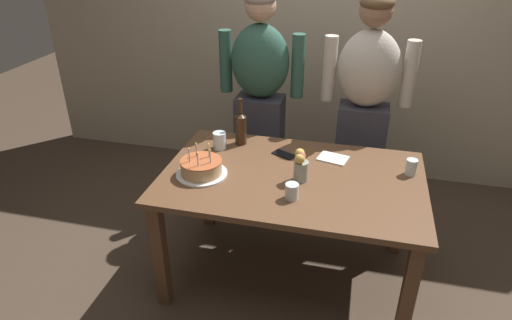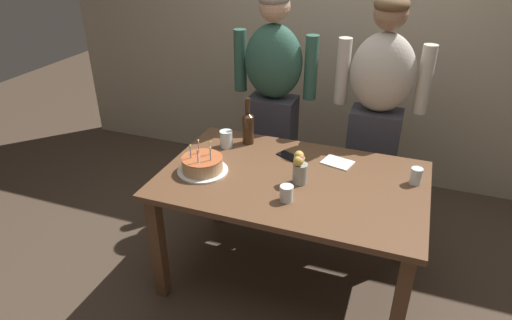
# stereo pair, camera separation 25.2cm
# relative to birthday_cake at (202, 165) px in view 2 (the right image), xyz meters

# --- Properties ---
(ground_plane) EXTENTS (10.00, 10.00, 0.00)m
(ground_plane) POSITION_rel_birthday_cake_xyz_m (0.51, 0.12, -0.78)
(ground_plane) COLOR #47382B
(back_wall) EXTENTS (5.20, 0.10, 2.60)m
(back_wall) POSITION_rel_birthday_cake_xyz_m (0.51, 1.67, 0.52)
(back_wall) COLOR tan
(back_wall) RESTS_ON ground_plane
(dining_table) EXTENTS (1.50, 0.96, 0.74)m
(dining_table) POSITION_rel_birthday_cake_xyz_m (0.51, 0.12, -0.14)
(dining_table) COLOR brown
(dining_table) RESTS_ON ground_plane
(birthday_cake) EXTENTS (0.30, 0.30, 0.18)m
(birthday_cake) POSITION_rel_birthday_cake_xyz_m (0.00, 0.00, 0.00)
(birthday_cake) COLOR white
(birthday_cake) RESTS_ON dining_table
(water_glass_near) EXTENTS (0.08, 0.08, 0.11)m
(water_glass_near) POSITION_rel_birthday_cake_xyz_m (-0.00, 0.35, 0.01)
(water_glass_near) COLOR silver
(water_glass_near) RESTS_ON dining_table
(water_glass_far) EXTENTS (0.07, 0.07, 0.09)m
(water_glass_far) POSITION_rel_birthday_cake_xyz_m (0.55, -0.12, -0.00)
(water_glass_far) COLOR silver
(water_glass_far) RESTS_ON dining_table
(water_glass_side) EXTENTS (0.07, 0.07, 0.10)m
(water_glass_side) POSITION_rel_birthday_cake_xyz_m (1.17, 0.29, 0.00)
(water_glass_side) COLOR silver
(water_glass_side) RESTS_ON dining_table
(wine_bottle) EXTENTS (0.07, 0.07, 0.31)m
(wine_bottle) POSITION_rel_birthday_cake_xyz_m (0.11, 0.45, 0.07)
(wine_bottle) COLOR #382314
(wine_bottle) RESTS_ON dining_table
(cell_phone) EXTENTS (0.16, 0.13, 0.01)m
(cell_phone) POSITION_rel_birthday_cake_xyz_m (0.42, 0.36, -0.04)
(cell_phone) COLOR black
(cell_phone) RESTS_ON dining_table
(napkin_stack) EXTENTS (0.20, 0.17, 0.01)m
(napkin_stack) POSITION_rel_birthday_cake_xyz_m (0.72, 0.38, -0.04)
(napkin_stack) COLOR white
(napkin_stack) RESTS_ON dining_table
(flower_vase) EXTENTS (0.08, 0.09, 0.19)m
(flower_vase) POSITION_rel_birthday_cake_xyz_m (0.56, 0.07, 0.05)
(flower_vase) COLOR #999E93
(flower_vase) RESTS_ON dining_table
(person_man_bearded) EXTENTS (0.61, 0.27, 1.66)m
(person_man_bearded) POSITION_rel_birthday_cake_xyz_m (0.14, 0.87, 0.09)
(person_man_bearded) COLOR #33333D
(person_man_bearded) RESTS_ON ground_plane
(person_woman_cardigan) EXTENTS (0.61, 0.27, 1.66)m
(person_woman_cardigan) POSITION_rel_birthday_cake_xyz_m (0.88, 0.87, 0.09)
(person_woman_cardigan) COLOR #33333D
(person_woman_cardigan) RESTS_ON ground_plane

